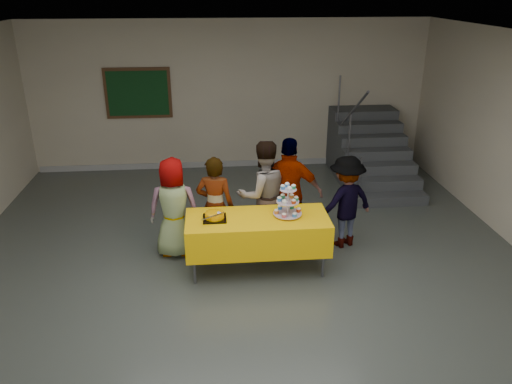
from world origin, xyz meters
The scene contains 11 objects.
room_shell centered at (0.00, 0.02, 2.13)m, with size 10.00×10.04×3.02m.
bake_table centered at (0.16, 0.81, 0.56)m, with size 1.88×0.78×0.77m.
cupcake_stand centered at (0.56, 0.84, 0.95)m, with size 0.38×0.38×0.44m.
bear_cake centered at (-0.40, 0.82, 0.83)m, with size 0.32×0.36×0.12m.
schoolchild_a centered at (-0.96, 1.33, 0.72)m, with size 0.71×0.46×1.44m, color slate.
schoolchild_b centered at (-0.39, 1.32, 0.73)m, with size 0.53×0.35×1.45m, color slate.
schoolchild_c centered at (0.31, 1.49, 0.80)m, with size 0.78×0.61×1.61m, color slate.
schoolchild_d centered at (0.69, 1.50, 0.82)m, with size 0.96×0.40×1.63m, color slate.
schoolchild_e centered at (1.50, 1.38, 0.69)m, with size 0.89×0.51×1.38m, color slate.
staircase centered at (2.70, 4.13, 0.49)m, with size 1.30×2.40×2.04m.
noticeboard centered at (-1.82, 4.96, 1.60)m, with size 1.30×0.05×1.00m.
Camera 1 is at (-0.40, -5.06, 3.60)m, focal length 35.00 mm.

